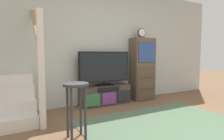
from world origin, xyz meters
name	(u,v)px	position (x,y,z in m)	size (l,w,h in m)	color
back_wall	(111,45)	(0.00, 2.46, 1.35)	(6.40, 0.12, 2.70)	#B2B7B2
area_rug	(166,125)	(0.00, 0.60, 0.01)	(2.60, 1.80, 0.01)	#4C664C
media_console	(105,95)	(-0.30, 2.19, 0.21)	(1.14, 0.38, 0.43)	#423833
television	(105,68)	(-0.30, 2.22, 0.84)	(1.21, 0.22, 0.76)	black
side_cabinet	(142,69)	(0.74, 2.20, 0.76)	(0.58, 0.38, 1.53)	brown
desk_clock	(141,33)	(0.69, 2.19, 1.65)	(0.21, 0.08, 0.24)	#4C3823
staircase	(7,98)	(-2.24, 2.20, 0.37)	(1.00, 1.36, 2.20)	silver
bar_stool_near	(76,98)	(-1.40, 0.83, 0.56)	(0.34, 0.34, 0.76)	#333338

